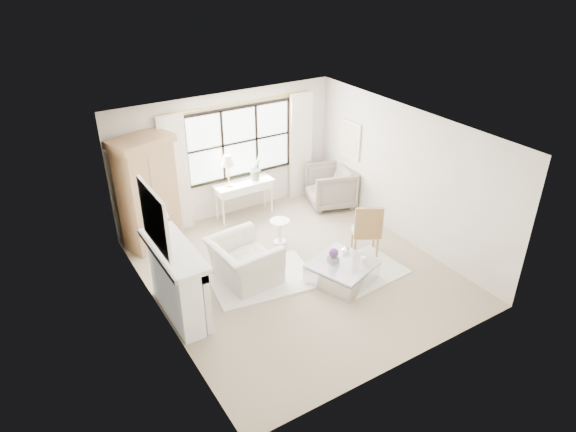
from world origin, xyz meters
The scene contains 32 objects.
floor centered at (0.00, 0.00, 0.00)m, with size 5.50×5.50×0.00m, color tan.
ceiling centered at (0.00, 0.00, 2.70)m, with size 5.50×5.50×0.00m, color white.
wall_back centered at (0.00, 2.75, 1.35)m, with size 5.00×5.00×0.00m, color silver.
wall_front centered at (0.00, -2.75, 1.35)m, with size 5.00×5.00×0.00m, color beige.
wall_left centered at (-2.50, 0.00, 1.35)m, with size 5.50×5.50×0.00m, color white.
wall_right centered at (2.50, 0.00, 1.35)m, with size 5.50×5.50×0.00m, color beige.
window_pane centered at (0.30, 2.73, 1.60)m, with size 2.40×0.02×1.50m, color white.
window_frame centered at (0.30, 2.72, 1.60)m, with size 2.50×0.04×1.50m, color black, non-canonical shape.
curtain_rod centered at (0.30, 2.67, 2.47)m, with size 0.04×0.04×3.30m, color #B08B3D.
curtain_left centered at (-1.20, 2.65, 1.24)m, with size 0.55×0.10×2.47m, color silver.
curtain_right centered at (1.80, 2.65, 1.24)m, with size 0.55×0.10×2.47m, color white.
fireplace centered at (-2.27, 0.00, 0.65)m, with size 0.58×1.66×1.26m.
mirror_frame centered at (-2.47, 0.00, 1.84)m, with size 0.05×1.15×0.95m, color white.
mirror_glass centered at (-2.44, 0.00, 1.84)m, with size 0.02×1.00×0.80m, color #B7BCC3.
art_frame centered at (2.47, 1.70, 1.55)m, with size 0.04×0.62×0.82m, color silver.
art_canvas centered at (2.45, 1.70, 1.55)m, with size 0.01×0.52×0.72m, color beige.
mantel_lamp centered at (-2.23, 0.44, 1.65)m, with size 0.22×0.22×0.51m.
armoire centered at (-1.89, 2.34, 1.14)m, with size 1.28×1.00×2.24m.
console_table centered at (0.21, 2.43, 0.40)m, with size 1.30×0.46×0.80m.
console_lamp centered at (-0.13, 2.45, 1.36)m, with size 0.28×0.28×0.69m.
orchid_plant centered at (0.51, 2.44, 1.07)m, with size 0.29×0.24×0.54m, color #5C754E.
side_table centered at (0.27, 1.04, 0.33)m, with size 0.40×0.40×0.51m.
rug_left centered at (-0.66, 0.12, 0.02)m, with size 1.80×1.27×0.03m, color white.
rug_right centered at (1.00, -0.63, 0.01)m, with size 1.50×1.12×0.03m, color white.
club_armchair centered at (-0.91, 0.30, 0.38)m, with size 1.18×1.03×0.76m, color beige.
wingback_chair centered at (2.11, 1.88, 0.45)m, with size 0.97×1.00×0.91m, color gray.
french_chair centered at (1.45, -0.17, 0.31)m, with size 0.66×0.66×1.08m.
coffee_table centered at (0.54, -0.65, 0.18)m, with size 1.28×1.28×0.38m.
planter_box centered at (0.40, -0.56, 0.44)m, with size 0.16×0.16×0.12m, color slate.
planter_flowers centered at (0.40, -0.56, 0.58)m, with size 0.17×0.17×0.17m, color #4F2C6E.
pillar_candle centered at (0.84, -0.85, 0.44)m, with size 0.10×0.10×0.12m, color #EDE7CF.
coffee_vase centered at (0.77, -0.43, 0.46)m, with size 0.16×0.16×0.16m, color white.
Camera 1 is at (-4.24, -6.55, 5.42)m, focal length 32.00 mm.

